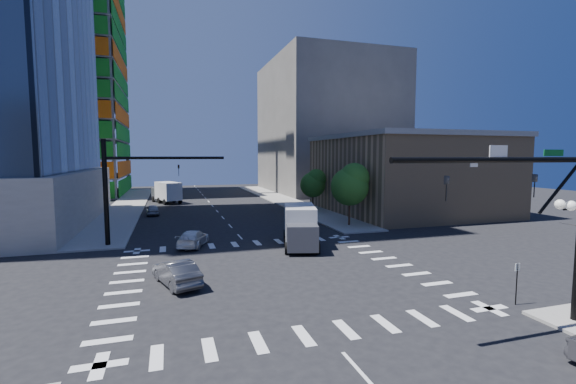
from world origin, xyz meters
name	(u,v)px	position (x,y,z in m)	size (l,w,h in m)	color
ground	(272,273)	(0.00, 0.00, 0.00)	(160.00, 160.00, 0.00)	black
road_markings	(272,273)	(0.00, 0.00, 0.01)	(20.00, 20.00, 0.01)	silver
sidewalk_ne	(282,200)	(12.50, 40.00, 0.07)	(5.00, 60.00, 0.15)	gray
sidewalk_nw	(128,205)	(-12.50, 40.00, 0.07)	(5.00, 60.00, 0.15)	gray
construction_building	(51,68)	(-27.41, 61.93, 24.61)	(25.16, 34.50, 70.60)	slate
commercial_building	(406,173)	(25.00, 22.00, 5.31)	(20.50, 22.50, 10.60)	tan
bg_building_ne	(326,127)	(27.00, 55.00, 14.00)	(24.00, 30.00, 28.00)	#5B5752
signal_mast_se	(568,217)	(10.60, -11.50, 5.01)	(10.51, 2.48, 9.00)	black
signal_mast_nw	(124,182)	(-10.00, 11.50, 5.49)	(10.20, 0.40, 9.00)	black
tree_south	(351,184)	(12.63, 13.90, 4.69)	(4.16, 4.16, 6.82)	#382316
tree_north	(314,183)	(12.93, 25.90, 3.99)	(3.54, 3.52, 5.78)	#382316
no_parking_sign	(517,279)	(10.70, -9.00, 1.38)	(0.30, 0.06, 2.20)	black
car_nb_far	(301,222)	(7.06, 14.43, 0.66)	(2.19, 4.76, 1.32)	black
car_sb_near	(193,238)	(-4.51, 9.44, 0.68)	(1.91, 4.69, 1.36)	white
car_sb_mid	(153,210)	(-8.47, 29.09, 0.68)	(1.61, 4.01, 1.37)	#9B9EA3
car_sb_cross	(176,272)	(-6.09, -0.50, 0.76)	(1.60, 4.58, 1.51)	#4B4C51
box_truck_near	(300,229)	(4.20, 6.43, 1.50)	(4.39, 6.97, 3.39)	black
box_truck_far	(166,194)	(-6.89, 42.35, 1.53)	(4.97, 7.18, 3.47)	black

